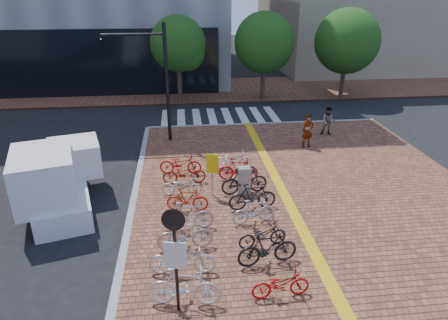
{
  "coord_description": "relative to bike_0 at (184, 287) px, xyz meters",
  "views": [
    {
      "loc": [
        -1.97,
        -10.77,
        7.87
      ],
      "look_at": [
        -0.32,
        4.09,
        1.3
      ],
      "focal_mm": 32.0,
      "sensor_mm": 36.0,
      "label": 1
    }
  ],
  "objects": [
    {
      "name": "bike_14",
      "position": [
        2.44,
        7.1,
        -0.08
      ],
      "size": [
        1.74,
        0.7,
        1.02
      ],
      "primitive_type": "imported",
      "rotation": [
        0.0,
        0.0,
        1.44
      ],
      "color": "#A80C1A",
      "rests_on": "sidewalk"
    },
    {
      "name": "far_sidewalk",
      "position": [
        2.1,
        23.61,
        -0.66
      ],
      "size": [
        70.0,
        8.0,
        0.15
      ],
      "primitive_type": "cube",
      "color": "brown",
      "rests_on": "ground"
    },
    {
      "name": "traffic_light_pole",
      "position": [
        -1.94,
        12.37,
        3.62
      ],
      "size": [
        3.27,
        1.26,
        6.09
      ],
      "color": "black",
      "rests_on": "sidewalk"
    },
    {
      "name": "bike_5",
      "position": [
        0.0,
        5.98,
        -0.16
      ],
      "size": [
        1.67,
        0.78,
        0.85
      ],
      "primitive_type": "imported",
      "rotation": [
        0.0,
        0.0,
        1.43
      ],
      "color": "silver",
      "rests_on": "sidewalk"
    },
    {
      "name": "bike_0",
      "position": [
        0.0,
        0.0,
        0.0
      ],
      "size": [
        2.01,
        0.84,
        1.17
      ],
      "primitive_type": "imported",
      "rotation": [
        0.0,
        0.0,
        1.42
      ],
      "color": "white",
      "rests_on": "sidewalk"
    },
    {
      "name": "bike_4",
      "position": [
        0.21,
        4.79,
        -0.12
      ],
      "size": [
        1.6,
        0.61,
        0.94
      ],
      "primitive_type": "imported",
      "rotation": [
        0.0,
        0.0,
        1.46
      ],
      "color": "red",
      "rests_on": "sidewalk"
    },
    {
      "name": "crosswalk",
      "position": [
        2.6,
        16.61,
        -0.73
      ],
      "size": [
        7.5,
        4.0,
        0.01
      ],
      "color": "silver",
      "rests_on": "ground"
    },
    {
      "name": "bike_1",
      "position": [
        -0.04,
        1.27,
        -0.07
      ],
      "size": [
        1.98,
        0.81,
        1.02
      ],
      "primitive_type": "imported",
      "rotation": [
        0.0,
        0.0,
        1.5
      ],
      "color": "silver",
      "rests_on": "sidewalk"
    },
    {
      "name": "utility_box",
      "position": [
        2.5,
        5.95,
        -0.02
      ],
      "size": [
        0.53,
        0.39,
        1.12
      ],
      "primitive_type": "cube",
      "rotation": [
        0.0,
        0.0,
        0.04
      ],
      "color": "#AEADB2",
      "rests_on": "sidewalk"
    },
    {
      "name": "bike_13",
      "position": [
        2.51,
        5.89,
        -0.02
      ],
      "size": [
        1.95,
        0.76,
        1.14
      ],
      "primitive_type": "imported",
      "rotation": [
        0.0,
        0.0,
        1.69
      ],
      "color": "black",
      "rests_on": "sidewalk"
    },
    {
      "name": "kerb_north",
      "position": [
        5.1,
        14.61,
        -0.66
      ],
      "size": [
        14.0,
        0.25,
        0.15
      ],
      "primitive_type": "cube",
      "color": "gray",
      "rests_on": "ground"
    },
    {
      "name": "bike_6",
      "position": [
        0.13,
        7.04,
        -0.11
      ],
      "size": [
        1.81,
        0.67,
        0.95
      ],
      "primitive_type": "imported",
      "rotation": [
        0.0,
        0.0,
        1.59
      ],
      "color": "#9D1E0B",
      "rests_on": "sidewalk"
    },
    {
      "name": "bike_12",
      "position": [
        2.61,
        4.63,
        -0.04
      ],
      "size": [
        1.85,
        0.67,
        1.09
      ],
      "primitive_type": "imported",
      "rotation": [
        0.0,
        0.0,
        1.66
      ],
      "color": "black",
      "rests_on": "sidewalk"
    },
    {
      "name": "bike_11",
      "position": [
        2.49,
        3.7,
        -0.11
      ],
      "size": [
        1.64,
        0.72,
        0.95
      ],
      "primitive_type": "imported",
      "rotation": [
        0.0,
        0.0,
        1.75
      ],
      "color": "silver",
      "rests_on": "sidewalk"
    },
    {
      "name": "bike_2",
      "position": [
        0.07,
        2.42,
        -0.04
      ],
      "size": [
        1.83,
        0.64,
        1.08
      ],
      "primitive_type": "imported",
      "rotation": [
        0.0,
        0.0,
        1.64
      ],
      "color": "#ABABB0",
      "rests_on": "sidewalk"
    },
    {
      "name": "bike_8",
      "position": [
        2.56,
        0.01,
        -0.17
      ],
      "size": [
        1.63,
        0.66,
        0.84
      ],
      "primitive_type": "imported",
      "rotation": [
        0.0,
        0.0,
        1.64
      ],
      "color": "#BB120D",
      "rests_on": "sidewalk"
    },
    {
      "name": "yellow_sign",
      "position": [
        1.22,
        5.81,
        0.66
      ],
      "size": [
        0.47,
        0.21,
        1.8
      ],
      "color": "#B7B7BC",
      "rests_on": "sidewalk"
    },
    {
      "name": "ground",
      "position": [
        2.1,
        2.61,
        -0.74
      ],
      "size": [
        120.0,
        120.0,
        0.0
      ],
      "primitive_type": "plane",
      "color": "black",
      "rests_on": "ground"
    },
    {
      "name": "pedestrian_b",
      "position": [
        8.22,
        12.17,
        0.21
      ],
      "size": [
        0.95,
        0.85,
        1.59
      ],
      "primitive_type": "imported",
      "rotation": [
        0.0,
        0.0,
        -0.39
      ],
      "color": "#494C5D",
      "rests_on": "sidewalk"
    },
    {
      "name": "bike_15",
      "position": [
        2.36,
        8.29,
        -0.13
      ],
      "size": [
        1.77,
        0.78,
        0.9
      ],
      "primitive_type": "imported",
      "rotation": [
        0.0,
        0.0,
        1.46
      ],
      "color": "silver",
      "rests_on": "sidewalk"
    },
    {
      "name": "bike_3",
      "position": [
        0.19,
        3.56,
        -0.05
      ],
      "size": [
        1.78,
        0.52,
        1.06
      ],
      "primitive_type": "imported",
      "rotation": [
        0.0,
        0.0,
        1.56
      ],
      "color": "#ACADB1",
      "rests_on": "sidewalk"
    },
    {
      "name": "notice_sign",
      "position": [
        -0.17,
        -0.2,
        1.34
      ],
      "size": [
        0.56,
        0.18,
        3.05
      ],
      "color": "black",
      "rests_on": "sidewalk"
    },
    {
      "name": "street_trees",
      "position": [
        7.14,
        20.06,
        3.36
      ],
      "size": [
        16.2,
        4.6,
        6.35
      ],
      "color": "#38281E",
      "rests_on": "far_sidewalk"
    },
    {
      "name": "box_truck",
      "position": [
        -4.52,
        5.72,
        0.49
      ],
      "size": [
        3.06,
        4.85,
        2.61
      ],
      "color": "white",
      "rests_on": "ground"
    },
    {
      "name": "bike_7",
      "position": [
        -0.01,
        8.0,
        -0.1
      ],
      "size": [
        1.93,
        0.9,
        0.98
      ],
      "primitive_type": "imported",
      "rotation": [
        0.0,
        0.0,
        1.43
      ],
      "color": "#B10C0E",
      "rests_on": "sidewalk"
    },
    {
      "name": "pedestrian_a",
      "position": [
        6.52,
        10.55,
        0.3
      ],
      "size": [
        0.72,
        0.55,
        1.76
      ],
      "primitive_type": "imported",
      "rotation": [
        0.0,
        0.0,
        0.21
      ],
      "color": "gray",
      "rests_on": "sidewalk"
    },
    {
      "name": "bike_10",
      "position": [
        2.53,
        2.3,
        -0.16
      ],
      "size": [
        1.68,
        0.83,
        0.84
      ],
      "primitive_type": "imported",
      "rotation": [
        0.0,
        0.0,
        1.75
      ],
      "color": "black",
      "rests_on": "sidewalk"
    },
    {
      "name": "bike_9",
      "position": [
        2.49,
        1.41,
        -0.02
      ],
      "size": [
        1.93,
        0.79,
        1.13
      ],
      "primitive_type": "imported",
      "rotation": [
        0.0,
        0.0,
        1.71
      ],
      "color": "black",
      "rests_on": "sidewalk"
    }
  ]
}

